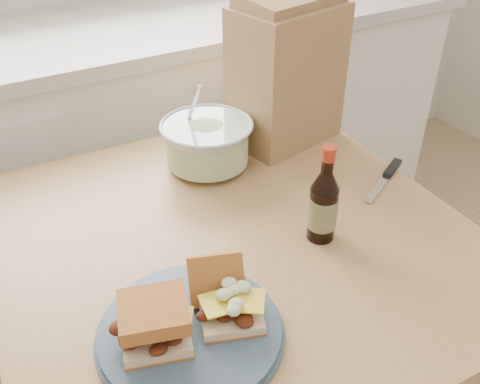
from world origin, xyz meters
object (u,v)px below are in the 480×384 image
coleslaw_bowl (207,145)px  beer_bottle (323,205)px  plate (190,331)px  paper_bag (286,76)px  dining_table (234,276)px

coleslaw_bowl → beer_bottle: 0.36m
plate → paper_bag: size_ratio=0.86×
plate → coleslaw_bowl: coleslaw_bowl is taller
dining_table → beer_bottle: 0.26m
plate → beer_bottle: beer_bottle is taller
dining_table → plate: (-0.18, -0.19, 0.12)m
dining_table → beer_bottle: (0.15, -0.09, 0.19)m
coleslaw_bowl → beer_bottle: bearing=-78.4°
plate → coleslaw_bowl: (0.26, 0.45, 0.05)m
dining_table → coleslaw_bowl: coleslaw_bowl is taller
coleslaw_bowl → beer_bottle: coleslaw_bowl is taller
coleslaw_bowl → paper_bag: bearing=6.8°
coleslaw_bowl → beer_bottle: size_ratio=1.06×
plate → beer_bottle: (0.33, 0.10, 0.07)m
paper_bag → plate: bearing=-148.0°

